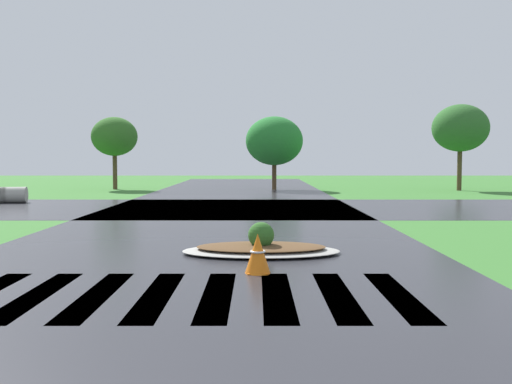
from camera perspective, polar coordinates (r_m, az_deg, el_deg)
asphalt_roadway at (r=12.68m, az=-4.59°, el=-5.80°), size 10.02×80.00×0.01m
asphalt_cross_road at (r=22.78m, az=-2.50°, el=-1.62°), size 90.00×9.02×0.01m
crosswalk_stripes at (r=8.61m, az=-6.89°, el=-10.32°), size 6.75×3.09×0.01m
median_island at (r=12.07m, az=0.62°, el=-5.65°), size 3.37×1.78×0.68m
drainage_pipe_stack at (r=27.66m, az=-24.27°, el=-0.28°), size 2.20×1.07×0.72m
traffic_cone at (r=10.03m, az=0.27°, el=-6.29°), size 0.46×0.46×0.71m
background_treeline at (r=36.15m, az=7.98°, el=5.99°), size 45.99×6.05×5.48m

